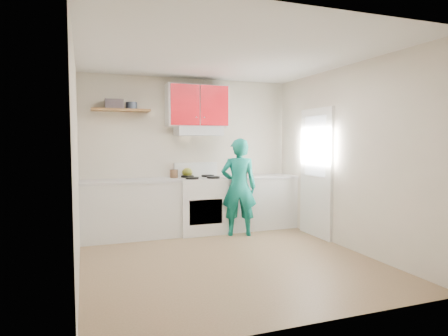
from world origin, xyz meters
name	(u,v)px	position (x,y,z in m)	size (l,w,h in m)	color
floor	(228,260)	(0.00, 0.00, 0.00)	(3.80, 3.80, 0.00)	brown
ceiling	(228,55)	(0.00, 0.00, 2.60)	(3.60, 3.80, 0.04)	white
back_wall	(189,154)	(0.00, 1.90, 1.30)	(3.60, 0.04, 2.60)	beige
front_wall	(310,170)	(0.00, -1.90, 1.30)	(3.60, 0.04, 2.60)	beige
left_wall	(76,162)	(-1.80, 0.00, 1.30)	(0.04, 3.80, 2.60)	beige
right_wall	(346,157)	(1.80, 0.00, 1.30)	(0.04, 3.80, 2.60)	beige
door	(316,173)	(1.78, 0.70, 1.02)	(0.05, 0.85, 2.05)	white
door_glass	(315,146)	(1.75, 0.70, 1.45)	(0.01, 0.55, 0.95)	white
counter_left	(131,210)	(-1.04, 1.60, 0.45)	(1.52, 0.60, 0.90)	silver
counter_right	(256,202)	(1.14, 1.60, 0.45)	(1.32, 0.60, 0.90)	silver
stove	(200,205)	(0.10, 1.57, 0.46)	(0.76, 0.65, 0.92)	white
range_hood	(198,131)	(0.10, 1.68, 1.70)	(0.76, 0.44, 0.15)	silver
upper_cabinets	(197,106)	(0.10, 1.73, 2.12)	(1.02, 0.33, 0.70)	red
shelf	(121,110)	(-1.15, 1.75, 2.02)	(0.90, 0.30, 0.04)	brown
books	(114,104)	(-1.25, 1.72, 2.11)	(0.28, 0.20, 0.14)	#40383E
tin	(132,106)	(-0.98, 1.73, 2.09)	(0.18, 0.18, 0.11)	#333D4C
kettle	(187,172)	(-0.06, 1.81, 1.00)	(0.18, 0.18, 0.16)	olive
crock	(174,174)	(-0.32, 1.70, 0.98)	(0.13, 0.13, 0.16)	#4B3421
cutting_board	(251,177)	(0.99, 1.50, 0.91)	(0.29, 0.22, 0.02)	olive
silicone_mat	(275,176)	(1.52, 1.65, 0.90)	(0.27, 0.23, 0.01)	#B6121B
person	(239,187)	(0.63, 1.17, 0.79)	(0.57, 0.38, 1.57)	#0C6C5D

